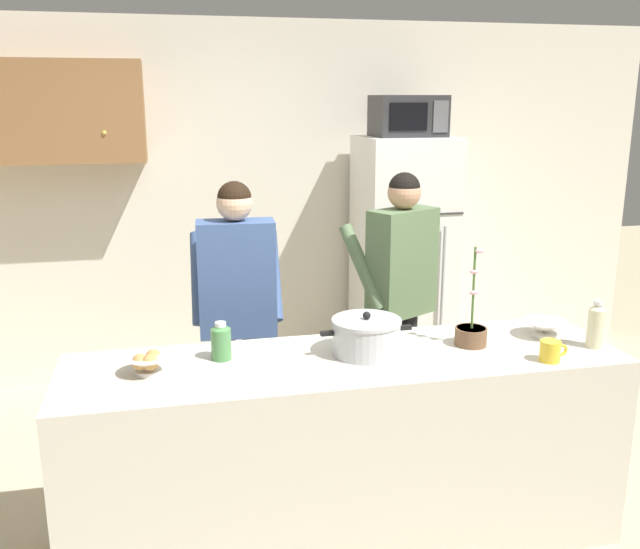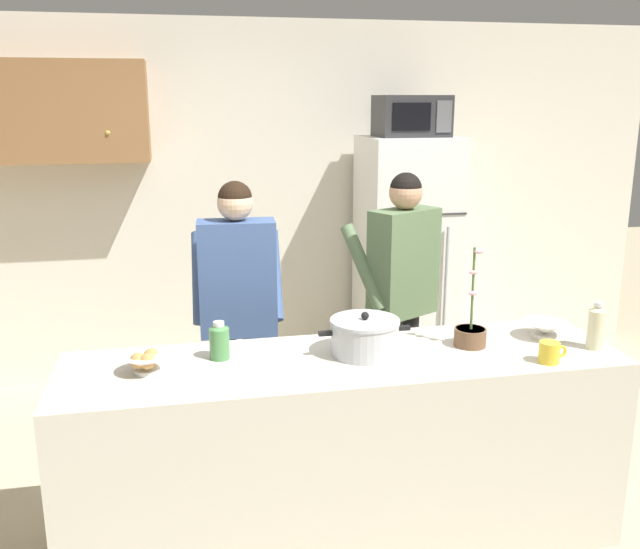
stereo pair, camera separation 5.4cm
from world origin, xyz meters
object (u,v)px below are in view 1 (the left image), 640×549
Objects in this scene: person_by_sink at (401,277)px; empty_bowl at (545,327)px; cooking_pot at (366,336)px; bottle_mid_counter at (221,341)px; coffee_mug at (551,351)px; potted_orchid at (471,332)px; refrigerator at (402,261)px; person_near_pot at (237,294)px; bread_bowl at (148,363)px; bottle_near_edge at (596,325)px; microwave at (408,116)px.

empty_bowl is (0.44, -0.87, -0.06)m from person_by_sink.
bottle_mid_counter is (-0.65, 0.08, 0.00)m from cooking_pot.
coffee_mug is 0.37m from potted_orchid.
refrigerator is 1.79m from empty_bowl.
coffee_mug is (1.28, -1.04, -0.05)m from person_near_pot.
bread_bowl is (-1.45, -0.94, -0.05)m from person_by_sink.
person_by_sink reaches higher than bread_bowl.
empty_bowl is 0.25m from bottle_near_edge.
person_by_sink reaches higher than bottle_near_edge.
bread_bowl reaches higher than coffee_mug.
refrigerator is 1.68m from person_near_pot.
coffee_mug is at bearing -115.86° from empty_bowl.
potted_orchid is (-0.30, -1.79, -0.95)m from microwave.
bottle_near_edge is (0.30, 0.12, 0.06)m from coffee_mug.
person_near_pot is 8.31× the size of bread_bowl.
empty_bowl is at bearing -63.01° from person_by_sink.
microwave is 2.76× the size of bottle_mid_counter.
microwave reaches higher than coffee_mug.
empty_bowl is 1.57m from bottle_mid_counter.
coffee_mug is 1.47m from bottle_mid_counter.
empty_bowl is (1.89, 0.07, -0.01)m from bread_bowl.
refrigerator is 7.93× the size of bottle_near_edge.
person_by_sink reaches higher than empty_bowl.
empty_bowl is at bearing 4.78° from potted_orchid.
potted_orchid is at bearing -3.65° from bottle_mid_counter.
microwave is 2.01m from empty_bowl.
person_near_pot is at bearing 142.90° from potted_orchid.
refrigerator reaches higher than person_near_pot.
refrigerator is at bearing 46.03° from bread_bowl.
cooking_pot is 2.18× the size of bread_bowl.
bread_bowl is 0.90× the size of empty_bowl.
refrigerator is 1.99m from bottle_near_edge.
bottle_mid_counter is at bearing 172.42° from bottle_near_edge.
person_by_sink reaches higher than potted_orchid.
cooking_pot is at bearing -114.36° from microwave.
cooking_pot is at bearing -56.91° from person_near_pot.
bottle_near_edge is at bearing -82.55° from refrigerator.
cooking_pot reaches higher than coffee_mug.
microwave is 2.18m from cooking_pot.
person_near_pot is at bearing 78.13° from bottle_mid_counter.
bottle_near_edge is (2.04, -0.12, 0.06)m from bread_bowl.
person_by_sink is 12.55× the size of coffee_mug.
microwave is at bearing 80.60° from potted_orchid.
bottle_near_edge reaches higher than coffee_mug.
potted_orchid reaches higher than empty_bowl.
refrigerator is at bearing 49.93° from bottle_mid_counter.
cooking_pot is at bearing -177.75° from empty_bowl.
microwave is 1.31m from person_by_sink.
refrigerator reaches higher than bottle_near_edge.
microwave is at bearing 49.57° from bottle_mid_counter.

